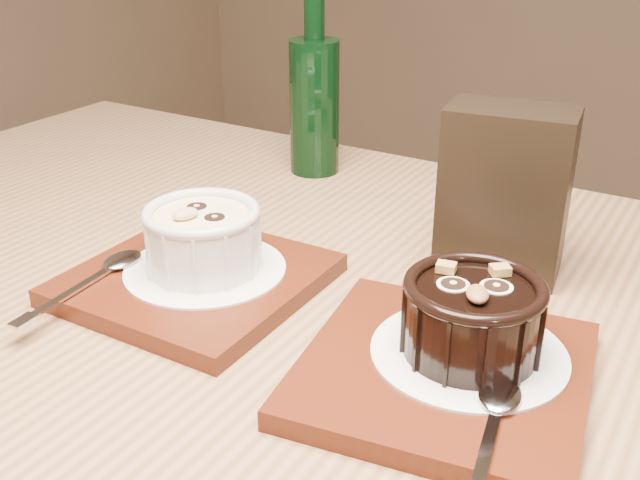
# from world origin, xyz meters

# --- Properties ---
(table) EXTENTS (1.23, 0.84, 0.75)m
(table) POSITION_xyz_m (-0.23, 0.20, 0.66)
(table) COLOR brown
(table) RESTS_ON ground
(tray_left) EXTENTS (0.18, 0.18, 0.01)m
(tray_left) POSITION_xyz_m (-0.33, 0.22, 0.76)
(tray_left) COLOR #511D0D
(tray_left) RESTS_ON table
(doily_left) EXTENTS (0.13, 0.13, 0.00)m
(doily_left) POSITION_xyz_m (-0.32, 0.22, 0.77)
(doily_left) COLOR white
(doily_left) RESTS_ON tray_left
(ramekin_white) EXTENTS (0.09, 0.09, 0.06)m
(ramekin_white) POSITION_xyz_m (-0.32, 0.22, 0.80)
(ramekin_white) COLOR silver
(ramekin_white) RESTS_ON doily_left
(spoon_left) EXTENTS (0.03, 0.14, 0.01)m
(spoon_left) POSITION_xyz_m (-0.39, 0.16, 0.77)
(spoon_left) COLOR silver
(spoon_left) RESTS_ON tray_left
(tray_right) EXTENTS (0.20, 0.20, 0.01)m
(tray_right) POSITION_xyz_m (-0.11, 0.19, 0.76)
(tray_right) COLOR #511D0D
(tray_right) RESTS_ON table
(doily_right) EXTENTS (0.13, 0.13, 0.00)m
(doily_right) POSITION_xyz_m (-0.10, 0.21, 0.77)
(doily_right) COLOR white
(doily_right) RESTS_ON tray_right
(ramekin_dark) EXTENTS (0.09, 0.09, 0.06)m
(ramekin_dark) POSITION_xyz_m (-0.10, 0.21, 0.80)
(ramekin_dark) COLOR black
(ramekin_dark) RESTS_ON doily_right
(spoon_right) EXTENTS (0.05, 0.14, 0.01)m
(spoon_right) POSITION_xyz_m (-0.06, 0.14, 0.77)
(spoon_right) COLOR silver
(spoon_right) RESTS_ON tray_right
(condiment_stand) EXTENTS (0.11, 0.07, 0.14)m
(condiment_stand) POSITION_xyz_m (-0.13, 0.37, 0.82)
(condiment_stand) COLOR black
(condiment_stand) RESTS_ON table
(green_bottle) EXTENTS (0.06, 0.06, 0.21)m
(green_bottle) POSITION_xyz_m (-0.38, 0.50, 0.83)
(green_bottle) COLOR black
(green_bottle) RESTS_ON table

